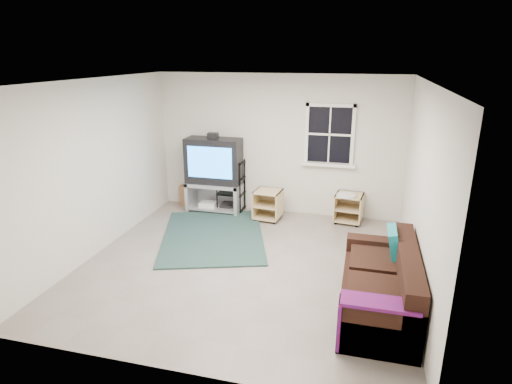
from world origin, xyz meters
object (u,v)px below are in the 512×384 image
(av_rack, at_px, (231,189))
(side_table_left, at_px, (269,203))
(sofa, at_px, (382,288))
(side_table_right, at_px, (349,206))
(tv_unit, at_px, (214,169))

(av_rack, bearing_deg, side_table_left, -16.86)
(av_rack, distance_m, sofa, 3.95)
(av_rack, distance_m, side_table_right, 2.25)
(tv_unit, bearing_deg, av_rack, 14.53)
(tv_unit, xyz_separation_m, av_rack, (0.30, 0.08, -0.40))
(side_table_right, xyz_separation_m, sofa, (0.51, -2.80, -0.00))
(side_table_left, height_order, side_table_right, side_table_left)
(av_rack, relative_size, side_table_right, 1.83)
(side_table_right, height_order, sofa, sofa)
(av_rack, height_order, side_table_right, av_rack)
(side_table_left, distance_m, sofa, 3.24)
(tv_unit, distance_m, side_table_left, 1.24)
(side_table_left, height_order, sofa, sofa)
(tv_unit, height_order, side_table_left, tv_unit)
(tv_unit, xyz_separation_m, side_table_left, (1.11, -0.16, -0.55))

